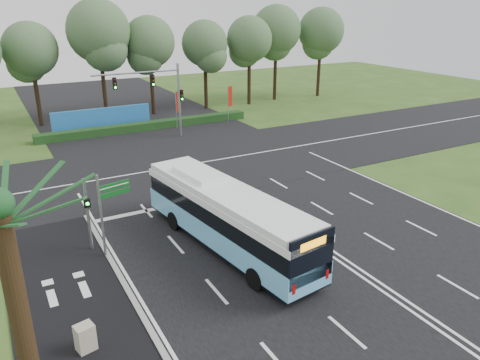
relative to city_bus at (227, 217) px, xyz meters
The scene contains 16 objects.
ground 4.88m from the city_bus, 19.97° to the left, with size 120.00×120.00×0.00m, color #2A4E1A.
road_main 4.87m from the city_bus, 19.97° to the left, with size 20.00×120.00×0.04m, color black.
road_cross 14.31m from the city_bus, 72.55° to the left, with size 120.00×14.00×0.05m, color black.
bike_path 8.56m from the city_bus, behind, with size 5.00×18.00×0.06m, color black.
kerb_strip 6.27m from the city_bus, 166.04° to the right, with size 0.25×18.00×0.12m, color gray.
city_bus is the anchor object (origin of this frame).
pedestrian_signal 7.17m from the city_bus, 153.24° to the left, with size 0.34×0.44×4.02m.
street_sign 6.10m from the city_bus, 158.34° to the left, with size 1.72×0.48×4.50m.
utility_cabinet 9.51m from the city_bus, 151.49° to the right, with size 0.67×0.56×1.12m, color #ACA18A.
banner_flag_mid 26.10m from the city_bus, 73.81° to the left, with size 0.57×0.08×3.88m.
banner_flag_right 28.06m from the city_bus, 62.10° to the left, with size 0.58×0.19×4.01m.
palm_tree 12.96m from the city_bus, 147.79° to the right, with size 3.20×3.20×7.65m.
traffic_light_gantry 22.68m from the city_bus, 78.55° to the left, with size 8.41×0.28×7.00m.
hedge 26.43m from the city_bus, 80.71° to the left, with size 22.00×1.20×0.80m, color #133513.
blue_hoarding 28.56m from the city_bus, 89.48° to the left, with size 10.00×0.30×2.20m, color #2168B3.
eucalyptus_row 34.02m from the city_bus, 78.42° to the left, with size 54.92×8.55×12.85m.
Camera 1 is at (-14.32, -21.27, 12.26)m, focal length 35.00 mm.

